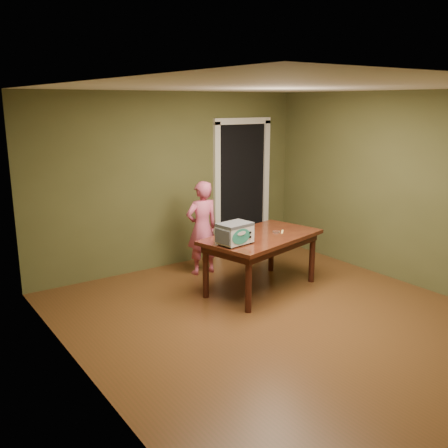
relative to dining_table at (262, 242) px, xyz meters
name	(u,v)px	position (x,y,z in m)	size (l,w,h in m)	color
floor	(280,320)	(-0.43, -0.88, -0.65)	(5.00, 5.00, 0.00)	#583219
room_shell	(284,173)	(-0.43, -0.88, 1.06)	(4.52, 5.02, 2.61)	brown
doorway	(231,186)	(0.87, 1.90, 0.41)	(1.10, 0.66, 2.25)	black
dining_table	(262,242)	(0.00, 0.00, 0.00)	(1.76, 1.25, 0.75)	#37140C
toy_oven	(235,233)	(-0.53, -0.14, 0.24)	(0.46, 0.35, 0.27)	#4C4F54
baking_pan	(276,232)	(0.24, -0.01, 0.11)	(0.10, 0.10, 0.02)	silver
spatula	(282,232)	(0.33, -0.03, 0.10)	(0.18, 0.03, 0.01)	#E7BD64
child	(202,228)	(-0.29, 1.00, 0.03)	(0.50, 0.33, 1.36)	#D15677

